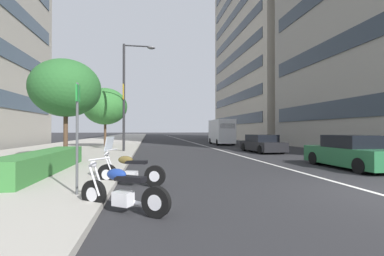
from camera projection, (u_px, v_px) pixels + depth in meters
ground_plane at (384, 196)px, 6.71m from camera, size 400.00×400.00×0.00m
sidewalk_right_plaza at (101, 143)px, 34.32m from camera, size 160.00×10.29×0.15m
lane_centre_stripe at (187, 141)px, 41.23m from camera, size 110.00×0.16×0.01m
motorcycle_far_end_row at (122, 192)px, 5.33m from camera, size 1.29×1.87×1.08m
motorcycle_mid_row at (129, 171)px, 7.92m from camera, size 0.93×2.07×1.47m
car_mid_block_traffic at (352, 153)px, 11.53m from camera, size 4.28×1.91×1.46m
car_approaching_light at (262, 144)px, 20.03m from camera, size 4.41×2.06×1.34m
delivery_van_ahead at (221, 131)px, 30.83m from camera, size 5.17×2.08×2.91m
parking_sign_by_curb at (77, 127)px, 6.22m from camera, size 0.32×0.06×2.65m
street_lamp_with_banners at (129, 87)px, 19.38m from camera, size 1.26×2.39×7.90m
clipped_hedge_bed at (43, 162)px, 9.49m from camera, size 6.44×1.10×0.74m
street_tree_by_lamp_post at (66, 88)px, 13.69m from camera, size 3.51×3.51×5.21m
street_tree_far_plaza at (105, 106)px, 23.99m from camera, size 3.93×3.93×5.38m
office_tower_near_left at (285, 21)px, 47.95m from camera, size 26.21×19.68×43.46m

